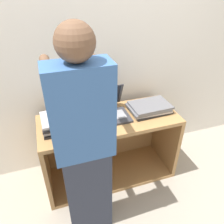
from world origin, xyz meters
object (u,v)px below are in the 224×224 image
at_px(laptop_stack_right, 149,108).
at_px(person, 84,148).
at_px(laptop_stack_left, 65,121).
at_px(laptop_open, 107,110).

distance_m(laptop_stack_right, person, 0.88).
relative_size(laptop_stack_left, person, 0.24).
bearing_deg(laptop_stack_right, laptop_open, 171.80).
distance_m(laptop_open, person, 0.62).
relative_size(laptop_open, laptop_stack_right, 0.93).
distance_m(laptop_open, laptop_stack_left, 0.41).
bearing_deg(laptop_open, person, -122.20).
relative_size(laptop_stack_left, laptop_stack_right, 0.98).
height_order(laptop_stack_left, laptop_stack_right, laptop_stack_left).
bearing_deg(person, laptop_stack_right, 32.12).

